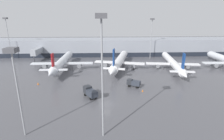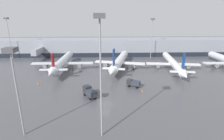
{
  "view_description": "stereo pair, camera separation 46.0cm",
  "coord_description": "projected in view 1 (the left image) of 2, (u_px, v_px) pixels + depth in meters",
  "views": [
    {
      "loc": [
        -0.16,
        -39.74,
        20.94
      ],
      "look_at": [
        2.5,
        19.61,
        3.0
      ],
      "focal_mm": 28.0,
      "sensor_mm": 36.0,
      "label": 1
    },
    {
      "loc": [
        0.3,
        -39.76,
        20.94
      ],
      "look_at": [
        2.5,
        19.61,
        3.0
      ],
      "focal_mm": 28.0,
      "sensor_mm": 36.0,
      "label": 2
    }
  ],
  "objects": [
    {
      "name": "parked_jet_0",
      "position": [
        62.0,
        62.0,
        72.29
      ],
      "size": [
        25.31,
        36.92,
        9.32
      ],
      "rotation": [
        0.0,
        0.0,
        1.57
      ],
      "color": "silver",
      "rests_on": "ground_plane"
    },
    {
      "name": "service_truck_2",
      "position": [
        90.0,
        92.0,
        47.47
      ],
      "size": [
        4.36,
        5.23,
        2.77
      ],
      "rotation": [
        0.0,
        0.0,
        2.16
      ],
      "color": "#2D333D",
      "rests_on": "ground_plane"
    },
    {
      "name": "apron_light_mast_3",
      "position": [
        102.0,
        46.0,
        27.47
      ],
      "size": [
        1.8,
        1.8,
        21.57
      ],
      "color": "gray",
      "rests_on": "ground_plane"
    },
    {
      "name": "traffic_cone_0",
      "position": [
        143.0,
        91.0,
        51.39
      ],
      "size": [
        0.43,
        0.43,
        0.57
      ],
      "color": "orange",
      "rests_on": "ground_plane"
    },
    {
      "name": "apron_light_mast_1",
      "position": [
        152.0,
        28.0,
        88.53
      ],
      "size": [
        1.8,
        1.8,
        20.56
      ],
      "color": "gray",
      "rests_on": "ground_plane"
    },
    {
      "name": "traffic_cone_1",
      "position": [
        38.0,
        84.0,
        56.56
      ],
      "size": [
        0.49,
        0.49,
        0.69
      ],
      "color": "orange",
      "rests_on": "ground_plane"
    },
    {
      "name": "ground_plane",
      "position": [
        106.0,
        104.0,
        44.07
      ],
      "size": [
        320.0,
        320.0,
        0.0
      ],
      "primitive_type": "plane",
      "color": "#4C4C51"
    },
    {
      "name": "apron_light_mast_0",
      "position": [
        7.0,
        27.0,
        86.39
      ],
      "size": [
        1.8,
        1.8,
        20.94
      ],
      "color": "gray",
      "rests_on": "ground_plane"
    },
    {
      "name": "parked_jet_2",
      "position": [
        119.0,
        61.0,
        74.41
      ],
      "size": [
        21.32,
        37.9,
        10.52
      ],
      "rotation": [
        0.0,
        0.0,
        1.33
      ],
      "color": "white",
      "rests_on": "ground_plane"
    },
    {
      "name": "parked_jet_4",
      "position": [
        173.0,
        63.0,
        73.18
      ],
      "size": [
        21.96,
        38.77,
        9.48
      ],
      "rotation": [
        0.0,
        0.0,
        1.43
      ],
      "color": "white",
      "rests_on": "ground_plane"
    },
    {
      "name": "terminal_building",
      "position": [
        104.0,
        47.0,
        102.0
      ],
      "size": [
        160.0,
        26.9,
        9.0
      ],
      "color": "gray",
      "rests_on": "ground_plane"
    },
    {
      "name": "apron_light_mast_2",
      "position": [
        14.0,
        67.0,
        28.66
      ],
      "size": [
        1.8,
        1.8,
        16.34
      ],
      "color": "gray",
      "rests_on": "ground_plane"
    },
    {
      "name": "service_truck_1",
      "position": [
        133.0,
        83.0,
        54.42
      ],
      "size": [
        4.42,
        3.3,
        2.34
      ],
      "rotation": [
        0.0,
        0.0,
        2.68
      ],
      "color": "#2D333D",
      "rests_on": "ground_plane"
    }
  ]
}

